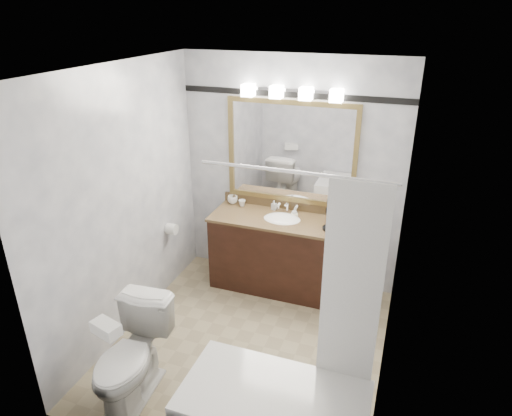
{
  "coord_description": "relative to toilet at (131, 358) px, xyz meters",
  "views": [
    {
      "loc": [
        1.21,
        -3.19,
        2.91
      ],
      "look_at": [
        -0.05,
        0.35,
        1.24
      ],
      "focal_mm": 32.0,
      "sensor_mm": 36.0,
      "label": 1
    }
  ],
  "objects": [
    {
      "name": "soap_bottle_b",
      "position": [
        0.74,
        2.06,
        0.49
      ],
      "size": [
        0.07,
        0.07,
        0.08
      ],
      "primitive_type": "imported",
      "rotation": [
        0.0,
        0.0,
        0.19
      ],
      "color": "white",
      "rests_on": "vanity"
    },
    {
      "name": "cup_left",
      "position": [
        -0.01,
        2.13,
        0.49
      ],
      "size": [
        0.14,
        0.14,
        0.09
      ],
      "primitive_type": "imported",
      "rotation": [
        0.0,
        0.0,
        -0.29
      ],
      "color": "white",
      "rests_on": "vanity"
    },
    {
      "name": "bathtub",
      "position": [
        1.2,
        0.01,
        -0.12
      ],
      "size": [
        1.3,
        0.75,
        1.96
      ],
      "color": "white",
      "rests_on": "ground"
    },
    {
      "name": "vanity_light_bar",
      "position": [
        0.64,
        2.13,
        1.73
      ],
      "size": [
        1.02,
        0.14,
        0.12
      ],
      "color": "silver",
      "rests_on": "room"
    },
    {
      "name": "coffee_maker",
      "position": [
        1.19,
        1.9,
        0.63
      ],
      "size": [
        0.18,
        0.23,
        0.35
      ],
      "rotation": [
        0.0,
        0.0,
        -0.09
      ],
      "color": "black",
      "rests_on": "vanity"
    },
    {
      "name": "toilet",
      "position": [
        0.0,
        0.0,
        0.0
      ],
      "size": [
        0.51,
        0.82,
        0.8
      ],
      "primitive_type": "imported",
      "rotation": [
        0.0,
        0.0,
        0.08
      ],
      "color": "white",
      "rests_on": "ground"
    },
    {
      "name": "room",
      "position": [
        0.64,
        0.91,
        0.85
      ],
      "size": [
        2.42,
        2.62,
        2.52
      ],
      "color": "tan",
      "rests_on": "ground"
    },
    {
      "name": "tissue_box",
      "position": [
        0.0,
        -0.21,
        0.45
      ],
      "size": [
        0.24,
        0.17,
        0.09
      ],
      "primitive_type": "cube",
      "rotation": [
        0.0,
        0.0,
        -0.27
      ],
      "color": "white",
      "rests_on": "toilet"
    },
    {
      "name": "cup_right",
      "position": [
        0.12,
        2.09,
        0.48
      ],
      "size": [
        0.1,
        0.1,
        0.07
      ],
      "primitive_type": "imported",
      "rotation": [
        0.0,
        0.0,
        0.42
      ],
      "color": "white",
      "rests_on": "vanity"
    },
    {
      "name": "soap_bar",
      "position": [
        0.75,
        2.04,
        0.46
      ],
      "size": [
        0.08,
        0.07,
        0.02
      ],
      "primitive_type": "cube",
      "rotation": [
        0.0,
        0.0,
        0.36
      ],
      "color": "beige",
      "rests_on": "vanity"
    },
    {
      "name": "tp_roll",
      "position": [
        -0.5,
        1.57,
        0.3
      ],
      "size": [
        0.11,
        0.12,
        0.12
      ],
      "primitive_type": "cylinder",
      "rotation": [
        0.0,
        1.57,
        0.0
      ],
      "color": "white",
      "rests_on": "room"
    },
    {
      "name": "soap_bottle_a",
      "position": [
        0.49,
        2.12,
        0.5
      ],
      "size": [
        0.06,
        0.06,
        0.11
      ],
      "primitive_type": "imported",
      "rotation": [
        0.0,
        0.0,
        -0.26
      ],
      "color": "white",
      "rests_on": "vanity"
    },
    {
      "name": "accent_stripe",
      "position": [
        0.64,
        2.2,
        1.7
      ],
      "size": [
        2.4,
        0.01,
        0.06
      ],
      "primitive_type": "cube",
      "color": "black",
      "rests_on": "room"
    },
    {
      "name": "mirror",
      "position": [
        0.64,
        2.19,
        1.1
      ],
      "size": [
        1.4,
        0.04,
        1.1
      ],
      "color": "olive",
      "rests_on": "room"
    },
    {
      "name": "vanity",
      "position": [
        0.64,
        1.92,
        0.04
      ],
      "size": [
        1.53,
        0.58,
        0.97
      ],
      "color": "black",
      "rests_on": "ground"
    }
  ]
}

